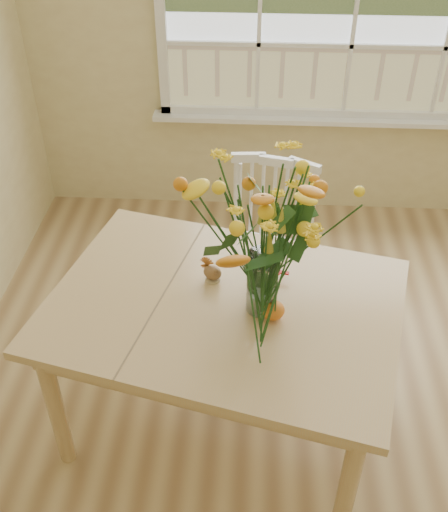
{
  "coord_description": "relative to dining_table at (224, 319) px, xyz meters",
  "views": [
    {
      "loc": [
        -0.54,
        -1.39,
        2.35
      ],
      "look_at": [
        -0.65,
        0.39,
        0.96
      ],
      "focal_mm": 42.0,
      "sensor_mm": 36.0,
      "label": 1
    }
  ],
  "objects": [
    {
      "name": "windsor_chair",
      "position": [
        0.18,
        0.71,
        -0.12
      ],
      "size": [
        0.52,
        0.51,
        0.94
      ],
      "rotation": [
        0.0,
        0.0,
        -0.24
      ],
      "color": "white",
      "rests_on": "floor"
    },
    {
      "name": "turkey_figurine",
      "position": [
        -0.05,
        0.14,
        0.13
      ],
      "size": [
        0.09,
        0.08,
        0.1
      ],
      "rotation": [
        0.0,
        0.0,
        -0.37
      ],
      "color": "#CCB78C",
      "rests_on": "dining_table"
    },
    {
      "name": "dark_gourd",
      "position": [
        0.17,
        0.16,
        0.13
      ],
      "size": [
        0.13,
        0.08,
        0.08
      ],
      "color": "#38160F",
      "rests_on": "dining_table"
    },
    {
      "name": "flower_vase",
      "position": [
        0.15,
        -0.02,
        0.49
      ],
      "size": [
        0.56,
        0.56,
        0.66
      ],
      "color": "white",
      "rests_on": "dining_table"
    },
    {
      "name": "dining_table",
      "position": [
        0.0,
        0.0,
        0.0
      ],
      "size": [
        1.57,
        1.29,
        0.74
      ],
      "rotation": [
        0.0,
        0.0,
        -0.24
      ],
      "color": "tan",
      "rests_on": "floor"
    },
    {
      "name": "pumpkin",
      "position": [
        0.19,
        -0.07,
        0.13
      ],
      "size": [
        0.09,
        0.09,
        0.07
      ],
      "primitive_type": "ellipsoid",
      "color": "orange",
      "rests_on": "dining_table"
    },
    {
      "name": "floor",
      "position": [
        0.65,
        -0.37,
        -0.65
      ],
      "size": [
        4.0,
        4.5,
        0.01
      ],
      "primitive_type": "cube",
      "color": "#977349",
      "rests_on": "ground"
    },
    {
      "name": "wall_back",
      "position": [
        0.65,
        1.88,
        0.7
      ],
      "size": [
        4.0,
        0.02,
        2.7
      ],
      "primitive_type": "cube",
      "color": "#D1BF86",
      "rests_on": "floor"
    }
  ]
}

